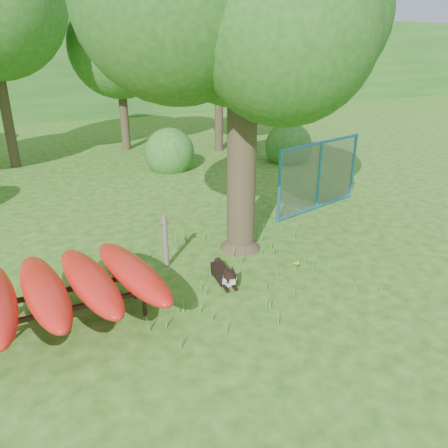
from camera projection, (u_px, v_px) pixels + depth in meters
name	position (u px, v px, depth m)	size (l,w,h in m)	color
ground	(245.00, 301.00, 7.73)	(80.00, 80.00, 0.00)	#265410
wooden_post	(165.00, 240.00, 8.72)	(0.31, 0.13, 1.13)	brown
kayak_rack	(68.00, 286.00, 6.87)	(2.92, 2.69, 0.90)	black
husky_dog	(225.00, 275.00, 8.27)	(0.35, 1.04, 0.47)	black
fence_section	(319.00, 176.00, 11.76)	(3.16, 0.81, 3.14)	teal
wildflower_clump	(296.00, 264.00, 8.59)	(0.12, 0.11, 0.26)	#448A2D
bg_tree_c	(118.00, 48.00, 17.50)	(4.00, 4.00, 6.12)	#352B1D
bg_tree_d	(218.00, 21.00, 16.97)	(4.80, 4.80, 7.50)	#352B1D
bg_tree_e	(247.00, 22.00, 20.65)	(4.60, 4.60, 7.55)	#352B1D
shrub_right	(288.00, 161.00, 17.06)	(1.80, 1.80, 1.80)	#26601F
shrub_mid	(170.00, 169.00, 15.98)	(1.80, 1.80, 1.80)	#26601F
wooded_hillside	(41.00, 65.00, 29.63)	(80.00, 12.00, 6.00)	#26601F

